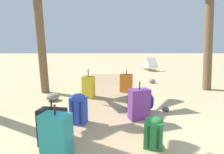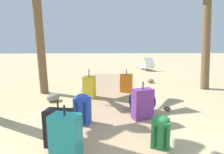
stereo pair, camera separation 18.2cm
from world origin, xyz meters
name	(u,v)px [view 1 (the left image)]	position (x,y,z in m)	size (l,w,h in m)	color
ground_plane	(106,106)	(0.00, 3.12, 0.00)	(60.00, 60.00, 0.00)	tan
boardwalk	(107,96)	(0.00, 3.90, 0.04)	(1.75, 7.80, 0.08)	tan
suitcase_yellow	(89,87)	(-0.52, 3.59, 0.39)	(0.37, 0.30, 0.82)	gold
suitcase_orange	(126,83)	(0.61, 4.20, 0.37)	(0.43, 0.31, 0.72)	orange
suitcase_teal	(57,141)	(-0.56, 0.64, 0.42)	(0.40, 0.31, 0.80)	#197A7F
suitcase_black	(53,127)	(-0.76, 1.13, 0.36)	(0.43, 0.29, 0.71)	black
suitcase_purple	(139,104)	(0.68, 2.08, 0.39)	(0.46, 0.34, 0.77)	#6B2D84
duffel_bag_navy	(140,101)	(0.79, 2.62, 0.27)	(0.58, 0.49, 0.49)	navy
backpack_green	(154,131)	(0.73, 1.06, 0.33)	(0.32, 0.31, 0.47)	#237538
backpack_blue	(78,108)	(-0.51, 1.89, 0.39)	(0.33, 0.29, 0.58)	#2847B7
lounge_chair	(149,65)	(2.52, 9.75, 0.33)	(0.94, 1.62, 0.80)	white
rock_right_far	(165,109)	(1.41, 2.70, 0.05)	(0.17, 0.19, 0.10)	#5B5651
rock_right_mid	(152,81)	(1.86, 5.93, 0.09)	(0.27, 0.26, 0.17)	gray
rock_left_mid	(53,97)	(-1.53, 3.56, 0.11)	(0.32, 0.37, 0.22)	gray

